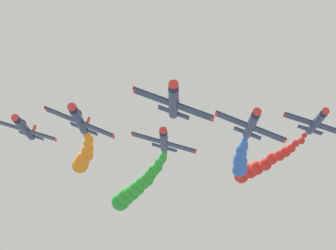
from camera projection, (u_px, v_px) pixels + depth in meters
airplane_lead at (174, 101)px, 64.79m from camera, size 9.05×10.35×3.77m
airplane_left_inner at (251, 125)px, 74.35m from camera, size 8.95×10.35×4.04m
smoke_trail_left_inner at (240, 161)px, 90.92m from camera, size 2.74×16.03×3.00m
airplane_right_inner at (79, 120)px, 73.75m from camera, size 8.96×10.35×4.01m
smoke_trail_right_inner at (83, 158)px, 92.31m from camera, size 5.35×18.25×2.71m
airplane_left_outer at (164, 141)px, 83.34m from camera, size 9.28×10.35×3.31m
smoke_trail_left_outer at (134, 190)px, 106.78m from camera, size 10.77×25.57×6.15m
airplane_right_outer at (316, 122)px, 85.38m from camera, size 9.15×10.35×3.52m
smoke_trail_right_outer at (259, 166)px, 108.50m from camera, size 9.37×24.36×3.88m
airplane_trailing at (25, 128)px, 85.76m from camera, size 9.24×10.35×3.39m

